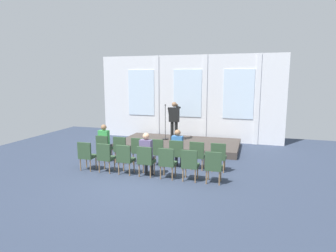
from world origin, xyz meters
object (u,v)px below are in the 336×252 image
chair_r0_c0 (104,146)px  chair_r1_c0 (87,154)px  mic_stand (165,132)px  chair_r1_c2 (125,158)px  chair_r1_c6 (214,165)px  audience_r0_c0 (105,141)px  speaker (174,118)px  chair_r0_c6 (218,155)px  chair_r1_c4 (167,161)px  chair_r1_c5 (190,163)px  chair_r1_c3 (146,159)px  chair_r0_c3 (158,151)px  chair_r0_c5 (197,154)px  chair_r0_c1 (121,148)px  audience_r1_c3 (147,152)px  chair_r1_c1 (105,156)px  audience_r0_c4 (178,146)px  chair_r0_c4 (177,152)px  chair_r0_c2 (139,149)px

chair_r0_c0 → chair_r1_c0: (0.00, -1.10, 0.00)m
mic_stand → chair_r1_c2: 4.12m
chair_r1_c6 → audience_r0_c0: bearing=163.8°
speaker → mic_stand: bearing=166.4°
chair_r0_c0 → chair_r0_c6: size_ratio=1.00×
chair_r1_c4 → chair_r1_c5: bearing=0.0°
chair_r1_c2 → chair_r1_c3: same height
chair_r1_c4 → chair_r0_c3: bearing=121.6°
chair_r0_c0 → chair_r1_c6: bearing=-15.1°
chair_r0_c5 → chair_r1_c3: (-1.35, -1.10, 0.00)m
chair_r1_c2 → chair_r1_c3: bearing=0.0°
chair_r1_c4 → chair_r1_c6: (1.35, 0.00, 0.00)m
chair_r0_c1 → audience_r1_c3: size_ratio=0.70×
audience_r1_c3 → chair_r1_c6: audience_r1_c3 is taller
chair_r1_c1 → chair_r1_c4: same height
audience_r0_c4 → audience_r1_c3: (-0.68, -1.10, 0.03)m
chair_r1_c4 → chair_r1_c6: 1.35m
chair_r0_c1 → chair_r1_c5: 2.92m
chair_r0_c4 → audience_r0_c0: bearing=178.3°
chair_r0_c1 → chair_r0_c6: size_ratio=1.00×
speaker → chair_r0_c5: speaker is taller
chair_r0_c6 → audience_r1_c3: size_ratio=0.70×
mic_stand → chair_r0_c4: (1.35, -3.02, -0.07)m
chair_r0_c2 → audience_r0_c4: (1.35, 0.08, 0.18)m
chair_r1_c2 → chair_r1_c5: 2.03m
chair_r0_c1 → audience_r0_c0: bearing=173.2°
chair_r1_c5 → chair_r1_c6: (0.68, 0.00, 0.00)m
chair_r0_c0 → chair_r1_c1: 1.29m
chair_r1_c2 → chair_r1_c3: 0.68m
chair_r0_c0 → chair_r1_c6: (4.06, -1.10, 0.00)m
mic_stand → chair_r1_c4: mic_stand is taller
chair_r0_c0 → chair_r1_c0: size_ratio=1.00×
chair_r1_c2 → chair_r1_c4: same height
chair_r1_c6 → chair_r1_c2: bearing=180.0°
chair_r1_c4 → chair_r1_c5: (0.68, 0.00, 0.00)m
chair_r0_c1 → audience_r1_c3: audience_r1_c3 is taller
audience_r0_c4 → chair_r1_c2: 1.81m
chair_r1_c0 → chair_r1_c3: same height
chair_r0_c2 → chair_r1_c5: same height
chair_r0_c0 → chair_r0_c4: size_ratio=1.00×
mic_stand → chair_r1_c6: (2.71, -4.12, -0.07)m
chair_r0_c5 → chair_r0_c6: (0.68, 0.00, 0.00)m
chair_r0_c3 → audience_r1_c3: (0.00, -1.02, 0.21)m
chair_r1_c0 → chair_r0_c4: bearing=22.1°
speaker → audience_r0_c4: bearing=-72.0°
chair_r0_c0 → chair_r0_c2: bearing=0.0°
mic_stand → audience_r1_c3: mic_stand is taller
chair_r1_c0 → chair_r1_c1: 0.68m
chair_r0_c4 → chair_r1_c1: (-2.03, -1.10, 0.00)m
chair_r0_c2 → mic_stand: bearing=90.0°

